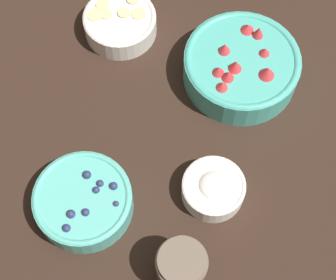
% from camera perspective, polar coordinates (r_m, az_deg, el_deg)
% --- Properties ---
extents(ground_plane, '(4.00, 4.00, 0.00)m').
position_cam_1_polar(ground_plane, '(1.05, 0.76, -0.86)').
color(ground_plane, black).
extents(bowl_strawberries, '(0.22, 0.22, 0.09)m').
position_cam_1_polar(bowl_strawberries, '(1.10, 7.46, 7.51)').
color(bowl_strawberries, '#47AD9E').
rests_on(bowl_strawberries, ground_plane).
extents(bowl_blueberries, '(0.17, 0.17, 0.06)m').
position_cam_1_polar(bowl_blueberries, '(0.99, -8.59, -6.13)').
color(bowl_blueberries, '#56B7A8').
rests_on(bowl_blueberries, ground_plane).
extents(bowl_bananas, '(0.15, 0.15, 0.05)m').
position_cam_1_polar(bowl_bananas, '(1.17, -4.90, 11.83)').
color(bowl_bananas, silver).
rests_on(bowl_bananas, ground_plane).
extents(bowl_cream, '(0.11, 0.11, 0.05)m').
position_cam_1_polar(bowl_cream, '(1.00, 4.64, -4.90)').
color(bowl_cream, white).
rests_on(bowl_cream, ground_plane).
extents(jar_chocolate, '(0.08, 0.08, 0.09)m').
position_cam_1_polar(jar_chocolate, '(0.94, 1.43, -12.78)').
color(jar_chocolate, brown).
rests_on(jar_chocolate, ground_plane).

